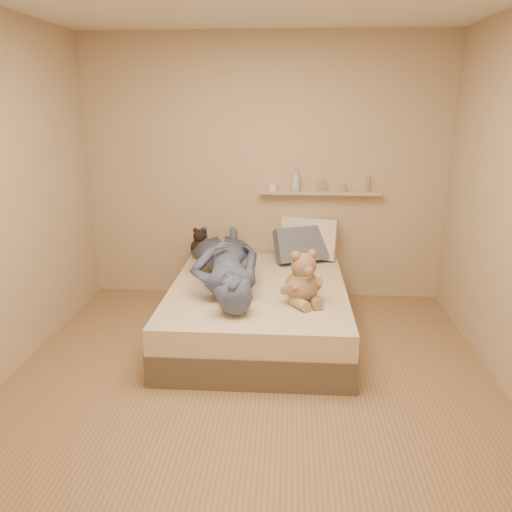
# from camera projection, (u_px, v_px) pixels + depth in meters

# --- Properties ---
(room) EXTENTS (3.80, 3.80, 3.80)m
(room) POSITION_uv_depth(u_px,v_px,m) (249.00, 211.00, 3.15)
(room) COLOR #92714B
(room) RESTS_ON ground
(bed) EXTENTS (1.50, 1.90, 0.45)m
(bed) POSITION_uv_depth(u_px,v_px,m) (258.00, 309.00, 4.35)
(bed) COLOR brown
(bed) RESTS_ON floor
(game_console) EXTENTS (0.17, 0.09, 0.06)m
(game_console) POSITION_uv_depth(u_px,v_px,m) (235.00, 291.00, 3.75)
(game_console) COLOR silver
(game_console) RESTS_ON bed
(teddy_bear) EXTENTS (0.35, 0.36, 0.44)m
(teddy_bear) POSITION_uv_depth(u_px,v_px,m) (303.00, 281.00, 3.85)
(teddy_bear) COLOR #936D50
(teddy_bear) RESTS_ON bed
(dark_plush) EXTENTS (0.20, 0.20, 0.31)m
(dark_plush) POSITION_uv_depth(u_px,v_px,m) (200.00, 245.00, 5.00)
(dark_plush) COLOR black
(dark_plush) RESTS_ON bed
(pillow_cream) EXTENTS (0.59, 0.36, 0.43)m
(pillow_cream) POSITION_uv_depth(u_px,v_px,m) (309.00, 238.00, 4.99)
(pillow_cream) COLOR beige
(pillow_cream) RESTS_ON bed
(pillow_grey) EXTENTS (0.56, 0.44, 0.37)m
(pillow_grey) POSITION_uv_depth(u_px,v_px,m) (301.00, 245.00, 4.87)
(pillow_grey) COLOR slate
(pillow_grey) RESTS_ON bed
(person) EXTENTS (0.93, 1.73, 0.39)m
(person) POSITION_uv_depth(u_px,v_px,m) (224.00, 261.00, 4.29)
(person) COLOR #484E72
(person) RESTS_ON bed
(wall_shelf) EXTENTS (1.20, 0.12, 0.03)m
(wall_shelf) POSITION_uv_depth(u_px,v_px,m) (320.00, 193.00, 4.92)
(wall_shelf) COLOR tan
(wall_shelf) RESTS_ON wall_back
(shelf_bottles) EXTENTS (0.99, 0.11, 0.21)m
(shelf_bottles) POSITION_uv_depth(u_px,v_px,m) (304.00, 183.00, 4.90)
(shelf_bottles) COLOR white
(shelf_bottles) RESTS_ON wall_shelf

